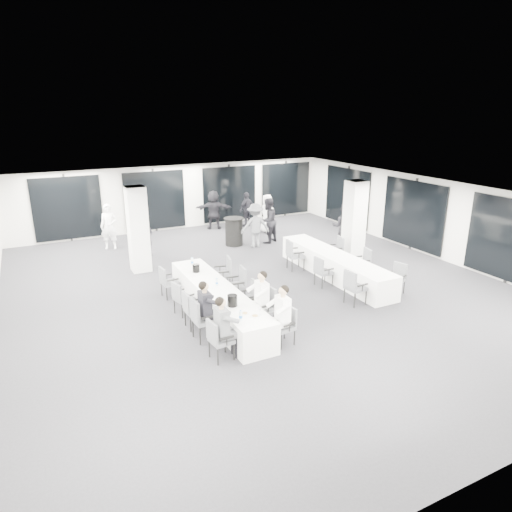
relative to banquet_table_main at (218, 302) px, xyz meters
The scene contains 43 objects.
room 3.67m from the banquet_table_main, 39.80° to the left, with size 14.04×16.04×2.84m.
column_left 4.57m from the banquet_table_main, 102.70° to the left, with size 0.60×0.60×2.80m, color white.
column_right 6.47m from the banquet_table_main, 19.60° to the left, with size 0.60×0.60×2.80m, color white.
banquet_table_main is the anchor object (origin of this frame).
banquet_table_side 4.50m from the banquet_table_main, 12.45° to the left, with size 0.90×5.00×0.75m, color silver.
cocktail_table 6.37m from the banquet_table_main, 62.11° to the left, with size 0.78×0.78×1.08m.
chair_main_left_near 2.23m from the banquet_table_main, 111.92° to the right, with size 0.51×0.56×0.92m.
chair_main_left_second 1.37m from the banquet_table_main, 128.25° to the right, with size 0.54×0.60×1.03m.
chair_main_left_mid 0.93m from the banquet_table_main, 154.58° to the right, with size 0.48×0.54×0.93m.
chair_main_left_fourth 0.95m from the banquet_table_main, 151.67° to the left, with size 0.55×0.57×0.89m.
chair_main_left_far 1.91m from the banquet_table_main, 115.74° to the left, with size 0.50×0.55×0.91m.
chair_main_right_near 2.24m from the banquet_table_main, 68.31° to the right, with size 0.50×0.54×0.88m.
chair_main_right_second 1.36m from the banquet_table_main, 51.72° to the right, with size 0.54×0.59×0.99m.
chair_main_right_mid 0.90m from the banquet_table_main, 21.50° to the right, with size 0.50×0.54×0.90m.
chair_main_right_fourth 1.02m from the banquet_table_main, 33.14° to the left, with size 0.55×0.60×0.99m.
chair_main_right_far 1.74m from the banquet_table_main, 61.16° to the left, with size 0.60×0.63×1.00m.
chair_side_left_near 3.71m from the banquet_table_main, 16.22° to the right, with size 0.53×0.58×0.98m.
chair_side_left_mid 3.60m from the banquet_table_main, ahead, with size 0.48×0.53×0.91m.
chair_side_left_far 4.14m from the banquet_table_main, 30.75° to the left, with size 0.58×0.62×1.01m.
chair_side_right_near 5.30m from the banquet_table_main, 10.19° to the right, with size 0.55×0.57×0.89m.
chair_side_right_mid 5.26m from the banquet_table_main, ahead, with size 0.54×0.57×0.92m.
chair_side_right_far 5.60m from the banquet_table_main, 20.98° to the left, with size 0.55×0.59×0.94m.
seated_guest_a 2.21m from the banquet_table_main, 107.99° to the right, with size 0.50×0.38×1.44m.
seated_guest_b 1.33m from the banquet_table_main, 122.15° to the right, with size 0.50×0.38×1.44m.
seated_guest_c 2.24m from the banquet_table_main, 72.27° to the right, with size 0.50×0.38×1.44m.
seated_guest_d 1.33m from the banquet_table_main, 58.00° to the right, with size 0.50×0.38×1.44m.
standing_guest_a 5.75m from the banquet_table_main, 93.92° to the left, with size 0.62×0.50×1.69m, color black.
standing_guest_b 6.90m from the banquet_table_main, 51.01° to the left, with size 0.98×0.60×2.03m, color black.
standing_guest_c 6.22m from the banquet_table_main, 54.34° to the left, with size 1.25×0.64×1.93m, color #54575B.
standing_guest_d 9.34m from the banquet_table_main, 59.72° to the left, with size 1.05×0.59×1.78m, color black.
standing_guest_e 8.44m from the banquet_table_main, 53.24° to the left, with size 0.90×0.55×1.86m, color white.
standing_guest_f 8.96m from the banquet_table_main, 68.90° to the left, with size 1.79×0.69×1.95m, color black.
standing_guest_g 7.49m from the banquet_table_main, 101.04° to the left, with size 0.72×0.58×1.96m, color white.
standing_guest_h 7.12m from the banquet_table_main, 26.31° to the left, with size 1.00×0.61×2.07m, color black.
ice_bucket_near 1.28m from the banquet_table_main, 94.61° to the right, with size 0.24×0.24×0.27m, color black.
ice_bucket_far 1.48m from the banquet_table_main, 92.95° to the left, with size 0.20×0.20×0.23m, color black.
water_bottle_a 2.04m from the banquet_table_main, 97.14° to the right, with size 0.07×0.07×0.23m, color silver.
water_bottle_b 0.50m from the banquet_table_main, 71.68° to the left, with size 0.06×0.06×0.20m, color silver.
water_bottle_c 2.06m from the banquet_table_main, 89.32° to the left, with size 0.07×0.07×0.23m, color silver.
plate_a 1.73m from the banquet_table_main, 90.76° to the right, with size 0.22×0.22×0.03m.
plate_b 1.95m from the banquet_table_main, 86.25° to the right, with size 0.22×0.22×0.03m.
plate_c 0.75m from the banquet_table_main, 78.60° to the right, with size 0.20×0.20×0.03m.
wine_glass 1.98m from the banquet_table_main, 82.30° to the right, with size 0.07×0.07×0.19m.
Camera 1 is at (-5.80, -11.27, 5.16)m, focal length 32.00 mm.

